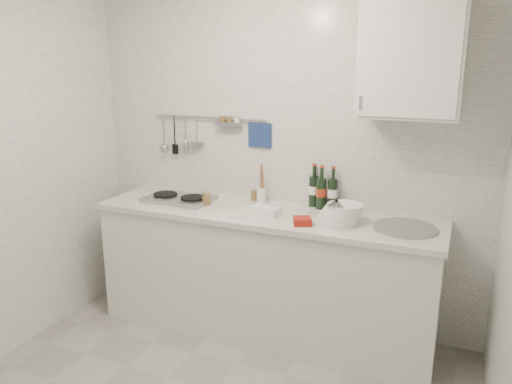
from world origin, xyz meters
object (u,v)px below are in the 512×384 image
plate_stack_hob (180,199)px  plate_stack_sink (340,214)px  wall_cabinet (412,59)px  wine_bottles (323,187)px  utensil_crock (261,193)px

plate_stack_hob → plate_stack_sink: plate_stack_sink is taller
wall_cabinet → wine_bottles: (-0.56, 0.12, -0.87)m
plate_stack_sink → wine_bottles: (-0.20, 0.29, 0.09)m
wine_bottles → utensil_crock: (-0.45, -0.04, -0.09)m
wall_cabinet → wine_bottles: bearing=167.7°
plate_stack_sink → utensil_crock: size_ratio=1.05×
wall_cabinet → plate_stack_hob: bearing=-176.1°
plate_stack_hob → wine_bottles: size_ratio=0.94×
plate_stack_hob → wall_cabinet: bearing=3.9°
wall_cabinet → utensil_crock: bearing=175.2°
utensil_crock → wall_cabinet: bearing=-4.8°
plate_stack_hob → wine_bottles: bearing=12.5°
plate_stack_sink → plate_stack_hob: bearing=177.2°
wine_bottles → plate_stack_hob: bearing=-167.5°
plate_stack_hob → plate_stack_sink: bearing=-2.8°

